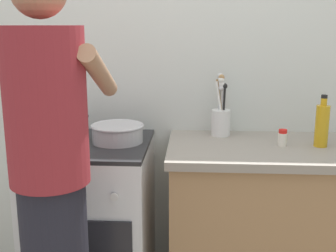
{
  "coord_description": "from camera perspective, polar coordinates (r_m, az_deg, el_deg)",
  "views": [
    {
      "loc": [
        0.18,
        -1.93,
        1.48
      ],
      "look_at": [
        0.05,
        0.12,
        1.0
      ],
      "focal_mm": 46.2,
      "sensor_mm": 36.0,
      "label": 1
    }
  ],
  "objects": [
    {
      "name": "spice_bottle",
      "position": [
        2.2,
        14.87,
        -1.52
      ],
      "size": [
        0.04,
        0.04,
        0.08
      ],
      "color": "silver",
      "rests_on": "countertop"
    },
    {
      "name": "utensil_crock",
      "position": [
        2.33,
        6.99,
        1.25
      ],
      "size": [
        0.1,
        0.1,
        0.33
      ],
      "color": "silver",
      "rests_on": "countertop"
    },
    {
      "name": "countertop",
      "position": [
        2.35,
        12.65,
        -13.14
      ],
      "size": [
        1.0,
        0.6,
        0.9
      ],
      "color": "#99724C",
      "rests_on": "ground"
    },
    {
      "name": "mixing_bowl",
      "position": [
        2.2,
        -6.67,
        -0.83
      ],
      "size": [
        0.27,
        0.27,
        0.09
      ],
      "color": "#B7B7BC",
      "rests_on": "stove_range"
    },
    {
      "name": "stove_range",
      "position": [
        2.38,
        -9.87,
        -12.72
      ],
      "size": [
        0.6,
        0.62,
        0.9
      ],
      "color": "silver",
      "rests_on": "ground"
    },
    {
      "name": "pot",
      "position": [
        2.28,
        -13.56,
        -0.21
      ],
      "size": [
        0.26,
        0.19,
        0.13
      ],
      "color": "#B2B2B7",
      "rests_on": "stove_range"
    },
    {
      "name": "person",
      "position": [
        1.73,
        -15.06,
        -8.28
      ],
      "size": [
        0.41,
        0.5,
        1.7
      ],
      "color": "black",
      "rests_on": "ground"
    },
    {
      "name": "back_wall",
      "position": [
        2.44,
        4.12,
        7.73
      ],
      "size": [
        3.2,
        0.1,
        2.5
      ],
      "color": "silver",
      "rests_on": "ground"
    },
    {
      "name": "oil_bottle",
      "position": [
        2.22,
        19.65,
        0.14
      ],
      "size": [
        0.07,
        0.07,
        0.26
      ],
      "color": "gold",
      "rests_on": "countertop"
    }
  ]
}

